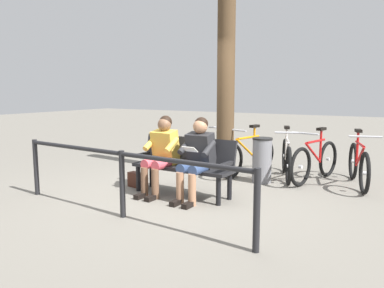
# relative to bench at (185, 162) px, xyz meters

# --- Properties ---
(ground_plane) EXTENTS (40.00, 40.00, 0.00)m
(ground_plane) POSITION_rel_bench_xyz_m (0.04, 0.15, -0.51)
(ground_plane) COLOR slate
(bench) EXTENTS (1.61, 0.52, 0.87)m
(bench) POSITION_rel_bench_xyz_m (0.00, 0.00, 0.00)
(bench) COLOR black
(bench) RESTS_ON ground
(person_reading) EXTENTS (0.50, 0.77, 1.20)m
(person_reading) POSITION_rel_bench_xyz_m (-0.32, 0.17, 0.16)
(person_reading) COLOR #262628
(person_reading) RESTS_ON ground
(person_companion) EXTENTS (0.50, 0.77, 1.20)m
(person_companion) POSITION_rel_bench_xyz_m (0.32, 0.15, 0.16)
(person_companion) COLOR gold
(person_companion) RESTS_ON ground
(handbag) EXTENTS (0.32, 0.20, 0.24)m
(handbag) POSITION_rel_bench_xyz_m (0.91, 0.05, -0.39)
(handbag) COLOR #3F1E14
(handbag) RESTS_ON ground
(tree_trunk) EXTENTS (0.32, 0.32, 4.10)m
(tree_trunk) POSITION_rel_bench_xyz_m (-0.01, -1.39, 1.55)
(tree_trunk) COLOR #4C3823
(tree_trunk) RESTS_ON ground
(litter_bin) EXTENTS (0.34, 0.34, 0.78)m
(litter_bin) POSITION_rel_bench_xyz_m (-0.76, -1.31, -0.12)
(litter_bin) COLOR slate
(litter_bin) RESTS_ON ground
(bicycle_blue) EXTENTS (0.63, 1.62, 0.94)m
(bicycle_blue) POSITION_rel_bench_xyz_m (-2.23, -1.87, -0.15)
(bicycle_blue) COLOR black
(bicycle_blue) RESTS_ON ground
(bicycle_black) EXTENTS (0.56, 1.65, 0.94)m
(bicycle_black) POSITION_rel_bench_xyz_m (-1.53, -1.85, -0.15)
(bicycle_black) COLOR black
(bicycle_black) RESTS_ON ground
(bicycle_orange) EXTENTS (0.70, 1.59, 0.94)m
(bicycle_orange) POSITION_rel_bench_xyz_m (-1.04, -1.81, -0.15)
(bicycle_orange) COLOR black
(bicycle_orange) RESTS_ON ground
(bicycle_green) EXTENTS (0.57, 1.64, 0.94)m
(bicycle_green) POSITION_rel_bench_xyz_m (-0.32, -1.75, -0.15)
(bicycle_green) COLOR black
(bicycle_green) RESTS_ON ground
(bicycle_red) EXTENTS (0.63, 1.62, 0.94)m
(bicycle_red) POSITION_rel_bench_xyz_m (0.31, -2.03, -0.15)
(bicycle_red) COLOR black
(bicycle_red) RESTS_ON ground
(railing_fence) EXTENTS (3.73, 0.36, 0.85)m
(railing_fence) POSITION_rel_bench_xyz_m (0.10, 1.33, 0.10)
(railing_fence) COLOR black
(railing_fence) RESTS_ON ground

